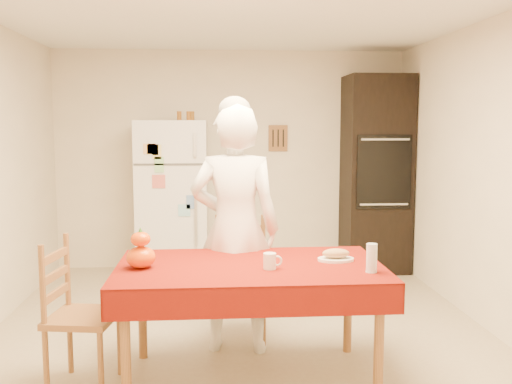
{
  "coord_description": "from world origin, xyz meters",
  "views": [
    {
      "loc": [
        -0.2,
        -4.37,
        1.65
      ],
      "look_at": [
        0.14,
        0.2,
        1.11
      ],
      "focal_mm": 40.0,
      "sensor_mm": 36.0,
      "label": 1
    }
  ],
  "objects": [
    {
      "name": "floor",
      "position": [
        0.0,
        0.0,
        0.0
      ],
      "size": [
        4.5,
        4.5,
        0.0
      ],
      "primitive_type": "plane",
      "color": "tan",
      "rests_on": "ground"
    },
    {
      "name": "room_shell",
      "position": [
        0.0,
        0.0,
        1.62
      ],
      "size": [
        4.02,
        4.52,
        2.51
      ],
      "color": "beige",
      "rests_on": "ground"
    },
    {
      "name": "refrigerator",
      "position": [
        -0.65,
        1.88,
        0.85
      ],
      "size": [
        0.75,
        0.74,
        1.7
      ],
      "color": "white",
      "rests_on": "floor"
    },
    {
      "name": "oven_cabinet",
      "position": [
        1.63,
        1.93,
        1.1
      ],
      "size": [
        0.7,
        0.62,
        2.2
      ],
      "color": "black",
      "rests_on": "floor"
    },
    {
      "name": "dining_table",
      "position": [
        0.03,
        -0.8,
        0.69
      ],
      "size": [
        1.7,
        1.0,
        0.76
      ],
      "color": "brown",
      "rests_on": "floor"
    },
    {
      "name": "chair_far",
      "position": [
        -0.0,
        -0.05,
        0.51
      ],
      "size": [
        0.45,
        0.43,
        0.95
      ],
      "rotation": [
        0.0,
        0.0,
        -0.08
      ],
      "color": "brown",
      "rests_on": "floor"
    },
    {
      "name": "chair_left",
      "position": [
        -1.09,
        -0.82,
        0.51
      ],
      "size": [
        0.46,
        0.48,
        0.95
      ],
      "rotation": [
        0.0,
        0.0,
        1.41
      ],
      "color": "brown",
      "rests_on": "floor"
    },
    {
      "name": "seated_woman",
      "position": [
        -0.05,
        -0.3,
        0.9
      ],
      "size": [
        0.71,
        0.52,
        1.8
      ],
      "primitive_type": "imported",
      "rotation": [
        0.0,
        0.0,
        3.01
      ],
      "color": "white",
      "rests_on": "floor"
    },
    {
      "name": "coffee_mug",
      "position": [
        0.14,
        -0.92,
        0.81
      ],
      "size": [
        0.08,
        0.08,
        0.1
      ],
      "primitive_type": "cylinder",
      "color": "white",
      "rests_on": "dining_table"
    },
    {
      "name": "pumpkin_lower",
      "position": [
        -0.66,
        -0.83,
        0.83
      ],
      "size": [
        0.18,
        0.18,
        0.14
      ],
      "primitive_type": "ellipsoid",
      "color": "#C85304",
      "rests_on": "dining_table"
    },
    {
      "name": "pumpkin_upper",
      "position": [
        -0.66,
        -0.83,
        0.95
      ],
      "size": [
        0.12,
        0.12,
        0.09
      ],
      "primitive_type": "ellipsoid",
      "color": "#E64405",
      "rests_on": "pumpkin_lower"
    },
    {
      "name": "wine_glass",
      "position": [
        0.75,
        -1.04,
        0.85
      ],
      "size": [
        0.07,
        0.07,
        0.18
      ],
      "primitive_type": "cylinder",
      "color": "silver",
      "rests_on": "dining_table"
    },
    {
      "name": "bread_plate",
      "position": [
        0.6,
        -0.74,
        0.77
      ],
      "size": [
        0.24,
        0.24,
        0.02
      ],
      "primitive_type": "cylinder",
      "color": "white",
      "rests_on": "dining_table"
    },
    {
      "name": "bread_loaf",
      "position": [
        0.6,
        -0.74,
        0.81
      ],
      "size": [
        0.18,
        0.1,
        0.06
      ],
      "primitive_type": "ellipsoid",
      "color": "#A28450",
      "rests_on": "bread_plate"
    },
    {
      "name": "spice_jar_left",
      "position": [
        -0.57,
        1.93,
        1.75
      ],
      "size": [
        0.05,
        0.05,
        0.1
      ],
      "primitive_type": "cylinder",
      "color": "#93561A",
      "rests_on": "refrigerator"
    },
    {
      "name": "spice_jar_mid",
      "position": [
        -0.46,
        1.93,
        1.75
      ],
      "size": [
        0.05,
        0.05,
        0.1
      ],
      "primitive_type": "cylinder",
      "color": "#95561B",
      "rests_on": "refrigerator"
    },
    {
      "name": "spice_jar_right",
      "position": [
        -0.43,
        1.93,
        1.75
      ],
      "size": [
        0.05,
        0.05,
        0.1
      ],
      "primitive_type": "cylinder",
      "color": "brown",
      "rests_on": "refrigerator"
    }
  ]
}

